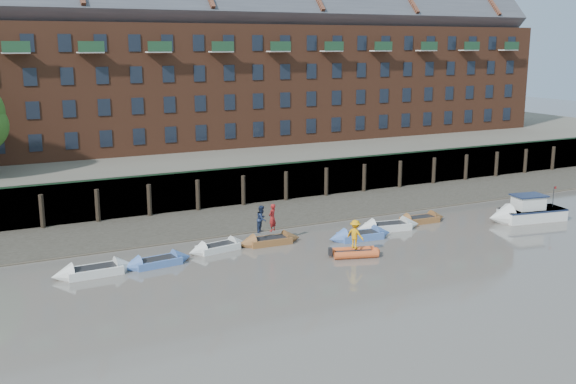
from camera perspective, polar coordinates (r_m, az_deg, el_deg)
ground at (r=39.60m, az=11.48°, el=-7.51°), size 220.00×220.00×0.00m
foreshore at (r=54.20m, az=-0.29°, el=-1.80°), size 110.00×8.00×0.50m
mud_band at (r=51.28m, az=1.41°, el=-2.64°), size 110.00×1.60×0.10m
river_wall at (r=57.70m, az=-2.22°, el=0.69°), size 110.00×1.23×3.30m
bank_terrace at (r=70.11m, az=-6.85°, el=2.72°), size 110.00×28.00×3.20m
apartment_terrace at (r=70.06m, az=-7.38°, el=11.93°), size 80.60×15.56×20.98m
rowboat_0 at (r=41.54m, az=-16.06°, el=-6.43°), size 4.96×1.55×1.43m
rowboat_1 at (r=42.35m, az=-11.01°, el=-5.83°), size 4.56×1.74×1.29m
rowboat_2 at (r=44.72m, az=-5.94°, el=-4.69°), size 4.48×1.96×1.26m
rowboat_3 at (r=45.91m, az=-1.58°, el=-4.15°), size 4.56×1.49×1.31m
rowboat_4 at (r=47.31m, az=6.13°, el=-3.70°), size 4.87×1.75×1.38m
rowboat_5 at (r=49.93m, az=8.49°, el=-2.89°), size 5.10×2.20×1.43m
rowboat_6 at (r=52.33m, az=11.08°, el=-2.30°), size 4.51×1.51×1.29m
rib_tender at (r=43.62m, az=5.80°, el=-5.11°), size 3.22×2.25×0.54m
motor_launch at (r=54.62m, az=19.09°, el=-1.67°), size 6.55×3.06×2.60m
person_rower_a at (r=45.64m, az=-1.34°, el=-2.18°), size 0.82×0.76×1.89m
person_rower_b at (r=45.36m, az=-2.23°, el=-2.30°), size 1.13×1.14×1.85m
person_rib_crew at (r=43.26m, az=5.71°, el=-3.58°), size 1.14×1.39×1.88m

